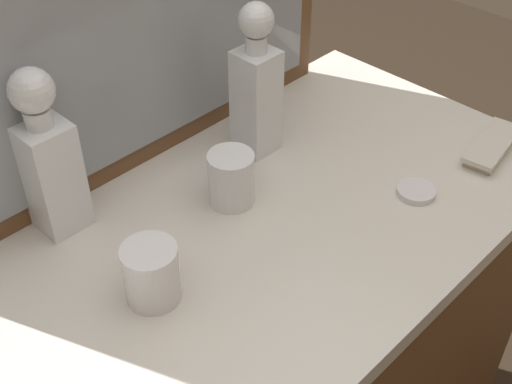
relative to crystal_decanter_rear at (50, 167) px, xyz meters
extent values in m
cube|color=silver|center=(0.21, -0.24, -0.13)|extent=(1.16, 0.61, 0.04)
cube|color=white|center=(0.00, 0.00, -0.02)|extent=(0.08, 0.08, 0.19)
cube|color=#8C4C14|center=(0.00, 0.00, -0.06)|extent=(0.07, 0.07, 0.11)
cylinder|color=white|center=(0.00, 0.00, 0.09)|extent=(0.04, 0.04, 0.03)
sphere|color=white|center=(0.00, 0.00, 0.14)|extent=(0.07, 0.07, 0.07)
cube|color=white|center=(0.38, -0.08, -0.01)|extent=(0.07, 0.07, 0.20)
cube|color=#8C4C14|center=(0.38, -0.08, -0.06)|extent=(0.06, 0.06, 0.12)
cylinder|color=white|center=(0.38, -0.08, 0.10)|extent=(0.04, 0.04, 0.03)
sphere|color=white|center=(0.38, -0.08, 0.15)|extent=(0.06, 0.06, 0.06)
cylinder|color=white|center=(0.24, -0.16, -0.07)|extent=(0.08, 0.08, 0.10)
cylinder|color=silver|center=(0.24, -0.16, -0.11)|extent=(0.08, 0.08, 0.01)
cylinder|color=white|center=(0.00, -0.24, -0.07)|extent=(0.08, 0.08, 0.10)
cylinder|color=silver|center=(0.00, -0.24, -0.11)|extent=(0.08, 0.08, 0.01)
cube|color=#B7A88C|center=(0.68, -0.41, -0.11)|extent=(0.16, 0.07, 0.01)
cube|color=beige|center=(0.68, -0.41, -0.10)|extent=(0.18, 0.08, 0.01)
cylinder|color=silver|center=(0.48, -0.38, -0.11)|extent=(0.07, 0.07, 0.01)
camera|label=1|loc=(-0.37, -0.82, 0.64)|focal=47.23mm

